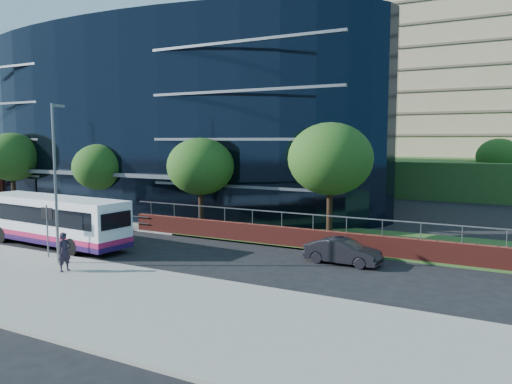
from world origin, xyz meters
The scene contains 19 objects.
ground centered at (0.00, 0.00, 0.00)m, with size 200.00×200.00×0.00m, color black.
kerb centered at (0.00, -1.00, 0.08)m, with size 80.00×0.25×0.16m, color gray.
yellow_line_outer centered at (0.00, -0.80, 0.01)m, with size 80.00×0.08×0.01m, color gold.
yellow_line_inner centered at (0.00, -0.65, 0.01)m, with size 80.00×0.08×0.01m, color gold.
far_forecourt centered at (-6.00, 11.00, 0.05)m, with size 50.00×8.00×0.10m, color gray.
grass_verge centered at (24.00, 11.00, 0.06)m, with size 36.00×8.00×0.12m, color #2D511E.
glass_office centered at (-4.00, 20.85, 8.00)m, with size 44.00×23.10×16.00m.
retaining_wall centered at (20.00, 7.30, 0.61)m, with size 34.00×0.40×2.11m.
guard_railings centered at (-8.00, 7.00, 0.82)m, with size 24.00×0.05×1.10m.
street_sign centered at (4.50, -1.59, 2.15)m, with size 0.85×0.09×2.80m.
tree_far_a centered at (-13.00, 9.00, 4.86)m, with size 4.95×4.95×6.98m.
tree_far_b centered at (-3.00, 9.50, 4.21)m, with size 4.29×4.29×6.05m.
tree_far_c centered at (7.00, 9.00, 4.54)m, with size 4.62×4.62×6.51m.
tree_far_d centered at (16.00, 10.00, 5.19)m, with size 5.28×5.28×7.44m.
tree_dist_e centered at (24.00, 40.00, 4.54)m, with size 4.62×4.62×6.51m.
streetlight_east centered at (6.00, -2.17, 4.44)m, with size 0.15×0.77×8.00m.
city_bus centered at (1.90, 0.96, 1.57)m, with size 11.04×3.17×2.95m.
parked_car centered at (18.57, 5.03, 0.65)m, with size 1.37×3.93×1.30m, color black.
pedestrian centered at (7.63, -3.19, 1.08)m, with size 0.68×0.45×1.86m, color black.
Camera 1 is at (26.66, -19.20, 6.37)m, focal length 35.00 mm.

